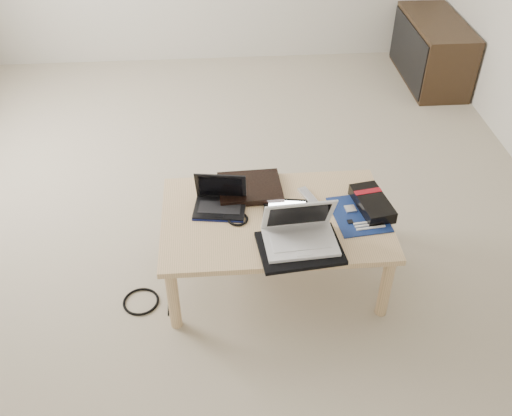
{
  "coord_description": "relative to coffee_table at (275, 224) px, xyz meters",
  "views": [
    {
      "loc": [
        0.02,
        -2.81,
        2.18
      ],
      "look_at": [
        0.18,
        -0.71,
        0.46
      ],
      "focal_mm": 40.0,
      "sensor_mm": 36.0,
      "label": 1
    }
  ],
  "objects": [
    {
      "name": "ground",
      "position": [
        -0.28,
        0.71,
        -0.35
      ],
      "size": [
        4.0,
        4.0,
        0.0
      ],
      "primitive_type": "plane",
      "color": "#AFA78E",
      "rests_on": "ground"
    },
    {
      "name": "coffee_table",
      "position": [
        0.0,
        0.0,
        0.0
      ],
      "size": [
        1.1,
        0.7,
        0.4
      ],
      "color": "tan",
      "rests_on": "ground"
    },
    {
      "name": "media_cabinet",
      "position": [
        1.5,
        2.16,
        -0.1
      ],
      "size": [
        0.41,
        0.9,
        0.5
      ],
      "color": "#392817",
      "rests_on": "ground"
    },
    {
      "name": "book",
      "position": [
        -0.11,
        0.22,
        0.06
      ],
      "size": [
        0.33,
        0.28,
        0.03
      ],
      "color": "black",
      "rests_on": "coffee_table"
    },
    {
      "name": "netbook",
      "position": [
        -0.26,
        0.09,
        0.09
      ],
      "size": [
        0.27,
        0.22,
        0.18
      ],
      "color": "black",
      "rests_on": "coffee_table"
    },
    {
      "name": "tablet",
      "position": [
        0.06,
        0.03,
        0.05
      ],
      "size": [
        0.25,
        0.21,
        0.01
      ],
      "color": "black",
      "rests_on": "coffee_table"
    },
    {
      "name": "remote",
      "position": [
        0.19,
        0.1,
        0.06
      ],
      "size": [
        0.12,
        0.21,
        0.02
      ],
      "color": "silver",
      "rests_on": "coffee_table"
    },
    {
      "name": "neoprene_sleeve",
      "position": [
        0.09,
        -0.24,
        0.06
      ],
      "size": [
        0.4,
        0.31,
        0.02
      ],
      "primitive_type": "cube",
      "rotation": [
        0.0,
        0.0,
        0.11
      ],
      "color": "black",
      "rests_on": "coffee_table"
    },
    {
      "name": "white_laptop",
      "position": [
        0.09,
        -0.2,
        0.11
      ],
      "size": [
        0.34,
        0.25,
        0.22
      ],
      "color": "silver",
      "rests_on": "neoprene_sleeve"
    },
    {
      "name": "motherboard",
      "position": [
        0.41,
        -0.02,
        0.05
      ],
      "size": [
        0.28,
        0.33,
        0.01
      ],
      "color": "#0B1C4B",
      "rests_on": "coffee_table"
    },
    {
      "name": "gpu_box",
      "position": [
        0.48,
        0.03,
        0.08
      ],
      "size": [
        0.18,
        0.3,
        0.06
      ],
      "color": "black",
      "rests_on": "coffee_table"
    },
    {
      "name": "cable_coil",
      "position": [
        -0.18,
        -0.01,
        0.05
      ],
      "size": [
        0.11,
        0.11,
        0.01
      ],
      "primitive_type": "torus",
      "rotation": [
        0.0,
        0.0,
        0.1
      ],
      "color": "black",
      "rests_on": "coffee_table"
    },
    {
      "name": "floor_cable_coil",
      "position": [
        -0.68,
        -0.15,
        -0.35
      ],
      "size": [
        0.24,
        0.24,
        0.01
      ],
      "primitive_type": "torus",
      "rotation": [
        0.0,
        0.0,
        -0.41
      ],
      "color": "black",
      "rests_on": "ground"
    },
    {
      "name": "floor_cable_trail",
      "position": [
        -0.55,
        -0.06,
        -0.35
      ],
      "size": [
        0.02,
        0.37,
        0.01
      ],
      "primitive_type": "cylinder",
      "rotation": [
        1.57,
        0.0,
        0.03
      ],
      "color": "black",
      "rests_on": "ground"
    }
  ]
}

